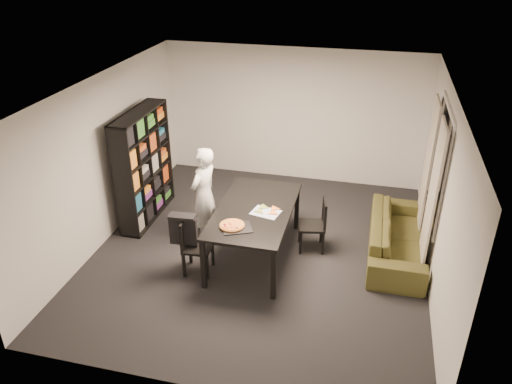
% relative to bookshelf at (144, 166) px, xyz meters
% --- Properties ---
extents(room, '(5.01, 5.51, 2.61)m').
position_rel_bookshelf_xyz_m(room, '(2.16, -0.60, 0.35)').
color(room, black).
rests_on(room, ground).
extents(window_pane, '(0.02, 1.40, 1.60)m').
position_rel_bookshelf_xyz_m(window_pane, '(4.64, -0.00, 0.55)').
color(window_pane, black).
rests_on(window_pane, room).
extents(window_frame, '(0.03, 1.52, 1.72)m').
position_rel_bookshelf_xyz_m(window_frame, '(4.64, -0.00, 0.55)').
color(window_frame, white).
rests_on(window_frame, room).
extents(curtain_left, '(0.03, 0.70, 2.25)m').
position_rel_bookshelf_xyz_m(curtain_left, '(4.56, -0.52, 0.20)').
color(curtain_left, beige).
rests_on(curtain_left, room).
extents(curtain_right, '(0.03, 0.70, 2.25)m').
position_rel_bookshelf_xyz_m(curtain_right, '(4.56, 0.52, 0.20)').
color(curtain_right, beige).
rests_on(curtain_right, room).
extents(bookshelf, '(0.35, 1.50, 1.90)m').
position_rel_bookshelf_xyz_m(bookshelf, '(0.00, 0.00, 0.00)').
color(bookshelf, black).
rests_on(bookshelf, room).
extents(dining_table, '(1.09, 1.97, 0.82)m').
position_rel_bookshelf_xyz_m(dining_table, '(2.10, -0.74, -0.20)').
color(dining_table, black).
rests_on(dining_table, room).
extents(chair_left, '(0.43, 0.43, 0.86)m').
position_rel_bookshelf_xyz_m(chair_left, '(1.32, -1.33, -0.46)').
color(chair_left, black).
rests_on(chair_left, room).
extents(chair_right, '(0.47, 0.47, 0.86)m').
position_rel_bookshelf_xyz_m(chair_right, '(2.99, -0.32, -0.46)').
color(chair_right, black).
rests_on(chair_right, room).
extents(draped_jacket, '(0.40, 0.20, 0.48)m').
position_rel_bookshelf_xyz_m(draped_jacket, '(1.20, -1.34, -0.24)').
color(draped_jacket, black).
rests_on(draped_jacket, chair_left).
extents(person, '(0.52, 0.66, 1.57)m').
position_rel_bookshelf_xyz_m(person, '(1.21, -0.43, -0.16)').
color(person, silver).
rests_on(person, room).
extents(baking_tray, '(0.50, 0.46, 0.01)m').
position_rel_bookshelf_xyz_m(baking_tray, '(1.99, -1.32, -0.12)').
color(baking_tray, black).
rests_on(baking_tray, dining_table).
extents(pepperoni_pizza, '(0.35, 0.35, 0.03)m').
position_rel_bookshelf_xyz_m(pepperoni_pizza, '(1.92, -1.30, -0.10)').
color(pepperoni_pizza, '#9B5E2D').
rests_on(pepperoni_pizza, dining_table).
extents(kitchen_towel, '(0.45, 0.38, 0.01)m').
position_rel_bookshelf_xyz_m(kitchen_towel, '(2.28, -0.81, -0.13)').
color(kitchen_towel, silver).
rests_on(kitchen_towel, dining_table).
extents(pizza_slices, '(0.46, 0.42, 0.01)m').
position_rel_bookshelf_xyz_m(pizza_slices, '(2.30, -0.75, -0.11)').
color(pizza_slices, gold).
rests_on(pizza_slices, dining_table).
extents(sofa, '(0.81, 2.08, 0.61)m').
position_rel_bookshelf_xyz_m(sofa, '(4.21, -0.18, -0.65)').
color(sofa, '#42401A').
rests_on(sofa, room).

